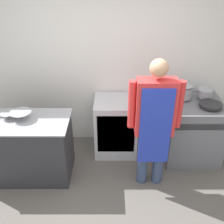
{
  "coord_description": "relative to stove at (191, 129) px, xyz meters",
  "views": [
    {
      "loc": [
        0.12,
        -1.95,
        2.63
      ],
      "look_at": [
        0.12,
        0.99,
        0.96
      ],
      "focal_mm": 42.0,
      "sensor_mm": 36.0,
      "label": 1
    }
  ],
  "objects": [
    {
      "name": "small_bowl",
      "position": [
        -2.55,
        -0.37,
        0.45
      ],
      "size": [
        0.18,
        0.18,
        0.07
      ],
      "color": "#9EA0A8",
      "rests_on": "prep_counter"
    },
    {
      "name": "prep_counter",
      "position": [
        -2.38,
        -0.44,
        -0.02
      ],
      "size": [
        1.27,
        0.68,
        0.87
      ],
      "color": "#2D2D33",
      "rests_on": "ground_plane"
    },
    {
      "name": "fridge_unit",
      "position": [
        -1.14,
        0.11,
        -0.01
      ],
      "size": [
        0.64,
        0.61,
        0.88
      ],
      "color": "silver",
      "rests_on": "ground_plane"
    },
    {
      "name": "stove",
      "position": [
        0.0,
        0.0,
        0.0
      ],
      "size": [
        0.79,
        0.79,
        0.93
      ],
      "color": "slate",
      "rests_on": "ground_plane"
    },
    {
      "name": "person_cook",
      "position": [
        -0.68,
        -0.61,
        0.54
      ],
      "size": [
        0.65,
        0.24,
        1.75
      ],
      "color": "#38476B",
      "rests_on": "ground_plane"
    },
    {
      "name": "wall_back",
      "position": [
        -1.31,
        0.47,
        0.89
      ],
      "size": [
        8.0,
        0.05,
        2.7
      ],
      "color": "white",
      "rests_on": "ground_plane"
    },
    {
      "name": "saute_pan",
      "position": [
        0.16,
        -0.14,
        0.49
      ],
      "size": [
        0.32,
        0.32,
        0.04
      ],
      "color": "#262628",
      "rests_on": "stove"
    },
    {
      "name": "sauce_pot",
      "position": [
        0.16,
        0.14,
        0.53
      ],
      "size": [
        0.21,
        0.21,
        0.12
      ],
      "color": "#9EA0A8",
      "rests_on": "stove"
    },
    {
      "name": "stock_pot",
      "position": [
        -0.18,
        0.14,
        0.58
      ],
      "size": [
        0.29,
        0.29,
        0.21
      ],
      "color": "#9EA0A8",
      "rests_on": "stove"
    },
    {
      "name": "mixing_bowl",
      "position": [
        -2.37,
        -0.39,
        0.47
      ],
      "size": [
        0.28,
        0.28,
        0.1
      ],
      "color": "#9EA0A8",
      "rests_on": "prep_counter"
    }
  ]
}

